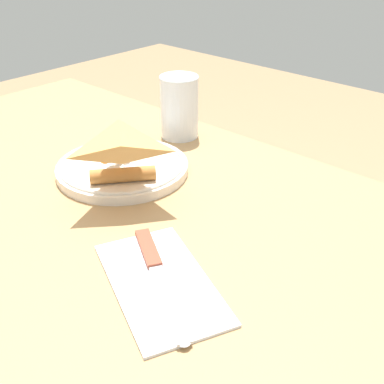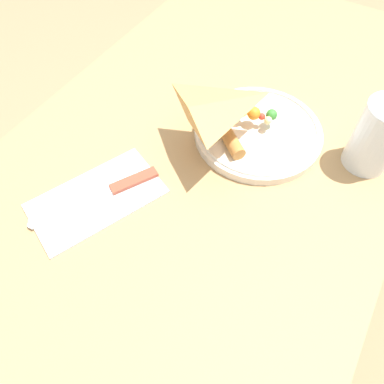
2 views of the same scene
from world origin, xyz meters
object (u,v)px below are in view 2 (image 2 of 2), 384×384
(plate_pizza, at_px, (258,129))
(napkin_folded, at_px, (97,198))
(butter_knife, at_px, (103,194))
(milk_glass, at_px, (376,139))
(dining_table, at_px, (209,180))

(plate_pizza, distance_m, napkin_folded, 0.31)
(plate_pizza, xyz_separation_m, butter_knife, (0.25, -0.16, -0.01))
(plate_pizza, bearing_deg, milk_glass, 101.51)
(napkin_folded, bearing_deg, dining_table, 153.56)
(milk_glass, relative_size, butter_knife, 0.63)
(napkin_folded, height_order, butter_knife, butter_knife)
(milk_glass, distance_m, napkin_folded, 0.46)
(plate_pizza, bearing_deg, butter_knife, -32.03)
(milk_glass, bearing_deg, butter_knife, -49.92)
(milk_glass, xyz_separation_m, napkin_folded, (0.30, -0.35, -0.05))
(dining_table, height_order, butter_knife, butter_knife)
(napkin_folded, distance_m, butter_knife, 0.01)
(butter_knife, bearing_deg, dining_table, -175.76)
(dining_table, relative_size, milk_glass, 9.63)
(dining_table, bearing_deg, milk_glass, 111.20)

